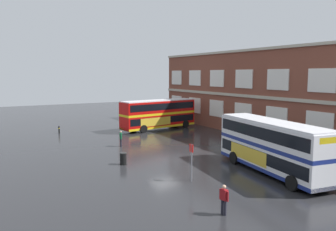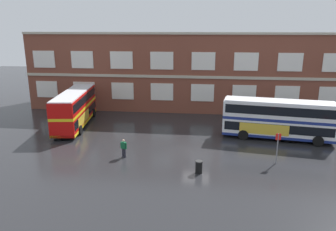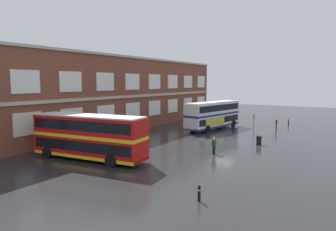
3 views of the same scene
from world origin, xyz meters
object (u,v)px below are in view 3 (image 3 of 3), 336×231
bus_stand_flag (254,122)px  safety_bollard_west (289,122)px  double_decker_middle (213,115)px  second_passenger (276,123)px  safety_bollard_east (199,193)px  double_decker_near (89,136)px  waiting_passenger (214,145)px  station_litter_bin (259,140)px

bus_stand_flag → safety_bollard_west: bus_stand_flag is taller
double_decker_middle → second_passenger: 9.39m
double_decker_middle → safety_bollard_east: size_ratio=11.85×
double_decker_near → second_passenger: size_ratio=6.61×
double_decker_middle → safety_bollard_west: double_decker_middle is taller
waiting_passenger → double_decker_near: bearing=132.6°
double_decker_middle → waiting_passenger: (-14.58, -6.77, -1.22)m
double_decker_middle → bus_stand_flag: size_ratio=4.17×
double_decker_near → safety_bollard_west: double_decker_near is taller
second_passenger → safety_bollard_east: 30.35m
double_decker_near → bus_stand_flag: 22.92m
station_litter_bin → second_passenger: bearing=4.7°
safety_bollard_east → station_litter_bin: bearing=5.4°
double_decker_near → safety_bollard_west: bearing=-18.0°
double_decker_middle → waiting_passenger: bearing=-155.1°
safety_bollard_east → waiting_passenger: bearing=20.2°
double_decker_middle → station_litter_bin: double_decker_middle is taller
waiting_passenger → double_decker_middle: bearing=24.9°
double_decker_middle → bus_stand_flag: (-1.30, -6.56, -0.51)m
waiting_passenger → safety_bollard_east: size_ratio=1.79×
bus_stand_flag → waiting_passenger: bearing=-179.1°
double_decker_near → waiting_passenger: double_decker_near is taller
waiting_passenger → second_passenger: 19.05m
safety_bollard_east → second_passenger: bearing=5.1°
double_decker_near → second_passenger: (26.99, -10.13, -1.22)m
double_decker_middle → safety_bollard_west: size_ratio=11.85×
waiting_passenger → station_litter_bin: size_ratio=1.65×
safety_bollard_west → double_decker_near: bearing=162.0°
waiting_passenger → safety_bollard_east: waiting_passenger is taller
double_decker_middle → waiting_passenger: size_ratio=6.62×
second_passenger → safety_bollard_east: (-30.23, -2.70, -0.44)m
second_passenger → station_litter_bin: (-12.25, -1.00, -0.41)m
double_decker_near → bus_stand_flag: double_decker_near is taller
second_passenger → bus_stand_flag: 5.99m
double_decker_near → second_passenger: bearing=-20.6°
safety_bollard_west → safety_bollard_east: size_ratio=1.00×
station_litter_bin → safety_bollard_east: size_ratio=1.08×
double_decker_near → waiting_passenger: 11.89m
second_passenger → double_decker_near: bearing=159.4°
second_passenger → bus_stand_flag: bearing=164.0°
waiting_passenger → station_litter_bin: (6.75, -2.42, -0.41)m
double_decker_near → station_litter_bin: 18.55m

